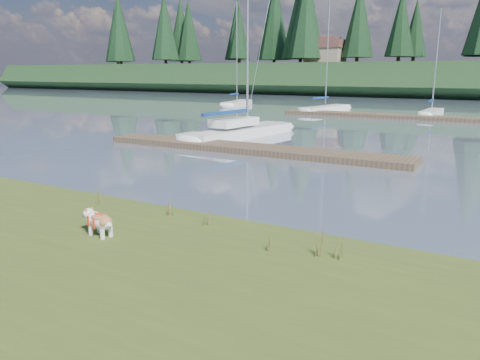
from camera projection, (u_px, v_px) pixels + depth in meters
The scene contains 22 objects.
ground at pixel (411, 119), 38.83m from camera, with size 200.00×200.00×0.00m, color slate.
bank at pixel (38, 282), 8.35m from camera, with size 60.00×9.00×0.35m, color #3F4F1D.
ridge at pixel (462, 80), 74.63m from camera, with size 200.00×20.00×5.00m, color #1A3218.
bulldog at pixel (99, 220), 10.12m from camera, with size 0.93×0.46×0.55m.
sailboat_main at pixel (247, 129), 28.44m from camera, with size 3.26×10.01×14.05m.
dock_near at pixel (247, 148), 22.97m from camera, with size 16.00×2.00×0.30m, color #4C3D2C.
dock_far at pixel (437, 118), 37.83m from camera, with size 26.00×2.20×0.30m, color #4C3D2C.
sailboat_bg_0 at pixel (239, 103), 53.75m from camera, with size 3.15×8.02×11.43m.
sailboat_bg_1 at pixel (329, 108), 45.95m from camera, with size 3.18×7.95×11.66m.
sailboat_bg_2 at pixel (433, 112), 41.42m from camera, with size 1.41×5.97×9.14m.
weed_0 at pixel (170, 207), 11.60m from camera, with size 0.17×0.14×0.52m.
weed_1 at pixel (207, 218), 10.86m from camera, with size 0.17×0.14×0.41m.
weed_2 at pixel (319, 241), 8.98m from camera, with size 0.17×0.14×0.75m.
weed_3 at pixel (99, 195), 12.46m from camera, with size 0.17×0.14×0.63m.
weed_4 at pixel (269, 242), 9.35m from camera, with size 0.17×0.14×0.39m.
weed_5 at pixel (338, 248), 8.90m from camera, with size 0.17×0.14×0.53m.
mud_lip at pixel (185, 221), 12.09m from camera, with size 60.00×0.50×0.14m, color #33281C.
conifer_0 at pixel (165, 27), 93.83m from camera, with size 5.72×5.72×14.15m.
conifer_1 at pixel (239, 32), 90.28m from camera, with size 4.40×4.40×11.30m.
conifer_2 at pixel (306, 13), 79.98m from camera, with size 6.60×6.60×16.05m.
conifer_3 at pixel (401, 22), 76.53m from camera, with size 4.84×4.84×12.25m.
house_0 at pixel (326, 51), 81.63m from camera, with size 6.30×5.30×4.65m.
Camera 1 is at (6.96, -10.91, 3.84)m, focal length 35.00 mm.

